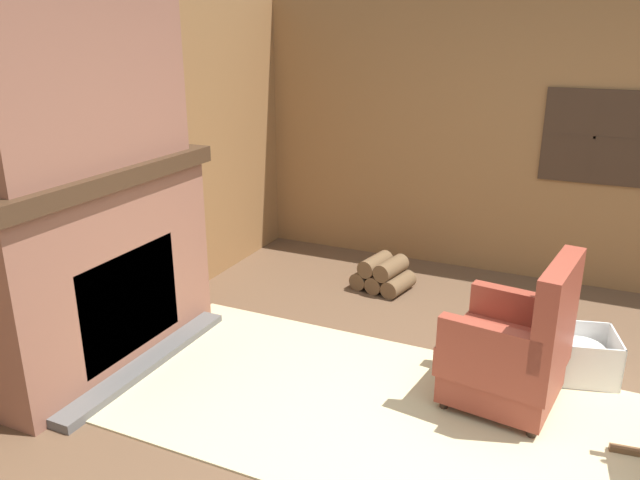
{
  "coord_description": "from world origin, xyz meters",
  "views": [
    {
      "loc": [
        0.34,
        -2.85,
        2.17
      ],
      "look_at": [
        -1.2,
        0.49,
        0.9
      ],
      "focal_mm": 35.0,
      "sensor_mm": 36.0,
      "label": 1
    }
  ],
  "objects_px": {
    "firewood_stack": "(383,275)",
    "oil_lamp_vase": "(22,166)",
    "armchair": "(513,352)",
    "laundry_basket": "(579,355)",
    "storage_case": "(120,146)"
  },
  "relations": [
    {
      "from": "firewood_stack",
      "to": "oil_lamp_vase",
      "type": "distance_m",
      "value": 3.01
    },
    {
      "from": "armchair",
      "to": "laundry_basket",
      "type": "xyz_separation_m",
      "value": [
        0.36,
        0.51,
        -0.2
      ]
    },
    {
      "from": "armchair",
      "to": "laundry_basket",
      "type": "distance_m",
      "value": 0.66
    },
    {
      "from": "laundry_basket",
      "to": "firewood_stack",
      "type": "bearing_deg",
      "value": 153.12
    },
    {
      "from": "storage_case",
      "to": "firewood_stack",
      "type": "bearing_deg",
      "value": 50.7
    },
    {
      "from": "armchair",
      "to": "firewood_stack",
      "type": "distance_m",
      "value": 1.85
    },
    {
      "from": "armchair",
      "to": "firewood_stack",
      "type": "xyz_separation_m",
      "value": [
        -1.26,
        1.33,
        -0.22
      ]
    },
    {
      "from": "storage_case",
      "to": "armchair",
      "type": "bearing_deg",
      "value": 5.95
    },
    {
      "from": "firewood_stack",
      "to": "laundry_basket",
      "type": "relative_size",
      "value": 1.0
    },
    {
      "from": "firewood_stack",
      "to": "storage_case",
      "type": "xyz_separation_m",
      "value": [
        -1.31,
        -1.6,
        1.29
      ]
    },
    {
      "from": "oil_lamp_vase",
      "to": "laundry_basket",
      "type": "bearing_deg",
      "value": 27.92
    },
    {
      "from": "armchair",
      "to": "laundry_basket",
      "type": "relative_size",
      "value": 1.82
    },
    {
      "from": "armchair",
      "to": "oil_lamp_vase",
      "type": "height_order",
      "value": "oil_lamp_vase"
    },
    {
      "from": "armchair",
      "to": "storage_case",
      "type": "distance_m",
      "value": 2.8
    },
    {
      "from": "oil_lamp_vase",
      "to": "storage_case",
      "type": "xyz_separation_m",
      "value": [
        0.0,
        0.78,
        -0.02
      ]
    }
  ]
}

